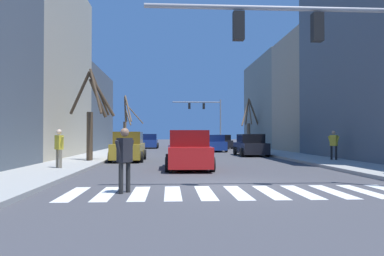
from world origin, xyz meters
The scene contains 18 objects.
ground_plane centered at (0.00, 0.00, 0.00)m, with size 240.00×240.00×0.00m, color #424247.
building_row_left centered at (-11.50, 12.84, 5.14)m, with size 6.00×38.81×12.50m.
building_row_right centered at (11.50, 17.72, 5.66)m, with size 6.00×46.04×13.81m.
crosswalk_stripes centered at (0.00, -1.12, 0.00)m, with size 9.45×2.60×0.01m.
traffic_signal_near centered at (2.81, -0.61, 4.24)m, with size 7.98×0.28×5.75m.
traffic_signal_far centered at (3.34, 40.56, 4.76)m, with size 6.81×0.28×6.57m.
car_at_intersection centered at (-4.30, 33.58, 0.80)m, with size 2.19×4.60×1.71m.
car_parked_left_near centered at (4.39, 32.50, 0.76)m, with size 1.99×4.85×1.61m.
car_parked_right_far centered at (-4.39, 11.65, 0.83)m, with size 1.99×4.33×1.79m.
car_parked_left_far centered at (-1.00, 6.07, 0.84)m, with size 2.14×4.59×1.81m.
car_driving_away_lane centered at (4.33, 16.98, 0.78)m, with size 2.11×4.66×1.66m.
car_driving_toward_lane centered at (2.46, 24.41, 0.75)m, with size 2.02×4.86×1.60m.
pedestrian_on_right_sidewalk centered at (7.67, 9.81, 1.15)m, with size 0.50×0.64×1.70m.
pedestrian_on_left_sidewalk centered at (-3.12, -1.04, 1.06)m, with size 0.49×0.70×1.79m.
pedestrian_crossing_street centered at (-6.74, 5.34, 1.15)m, with size 0.57×0.58×1.70m.
street_tree_left_far centered at (-6.55, 29.36, 2.88)m, with size 2.18×3.23×5.76m.
street_tree_right_near centered at (7.21, 30.75, 2.79)m, with size 2.72×3.14×5.62m.
street_tree_left_near centered at (-6.31, 10.28, 2.77)m, with size 2.71×2.16×5.25m.
Camera 1 is at (-1.90, -11.42, 1.60)m, focal length 35.00 mm.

